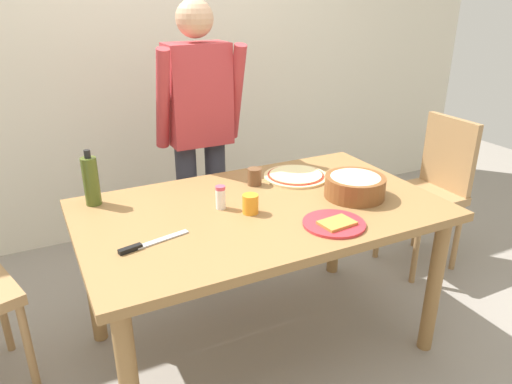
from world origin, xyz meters
TOP-DOWN VIEW (x-y plane):
  - ground at (0.00, 0.00)m, footprint 8.00×8.00m
  - wall_back at (0.00, 1.60)m, footprint 5.60×0.10m
  - dining_table at (0.00, 0.00)m, footprint 1.60×0.96m
  - person_cook at (-0.00, 0.76)m, footprint 0.49×0.25m
  - chair_wooden_right at (1.32, 0.24)m, footprint 0.40×0.40m
  - pizza_raw_on_board at (0.32, 0.24)m, footprint 0.33×0.33m
  - plate_with_slice at (0.18, -0.30)m, footprint 0.26×0.26m
  - popcorn_bowl at (0.44, -0.10)m, footprint 0.28×0.28m
  - olive_oil_bottle at (-0.66, 0.36)m, footprint 0.07×0.07m
  - cup_orange at (-0.07, -0.04)m, footprint 0.07×0.07m
  - cup_small_brown at (0.09, 0.25)m, footprint 0.07×0.07m
  - salt_shaker at (-0.17, 0.06)m, footprint 0.04×0.04m
  - chef_knife at (-0.56, -0.13)m, footprint 0.29×0.09m

SIDE VIEW (x-z plane):
  - ground at x=0.00m, z-range 0.00..0.00m
  - chair_wooden_right at x=1.32m, z-range 0.07..1.02m
  - dining_table at x=0.00m, z-range 0.29..1.05m
  - chef_knife at x=-0.56m, z-range 0.76..0.78m
  - plate_with_slice at x=0.18m, z-range 0.76..0.78m
  - pizza_raw_on_board at x=0.32m, z-range 0.76..0.78m
  - cup_orange at x=-0.07m, z-range 0.76..0.84m
  - cup_small_brown at x=0.09m, z-range 0.76..0.84m
  - salt_shaker at x=-0.17m, z-range 0.76..0.87m
  - popcorn_bowl at x=0.44m, z-range 0.76..0.88m
  - olive_oil_bottle at x=-0.66m, z-range 0.75..1.00m
  - person_cook at x=0.00m, z-range 0.13..1.75m
  - wall_back at x=0.00m, z-range 0.00..2.60m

